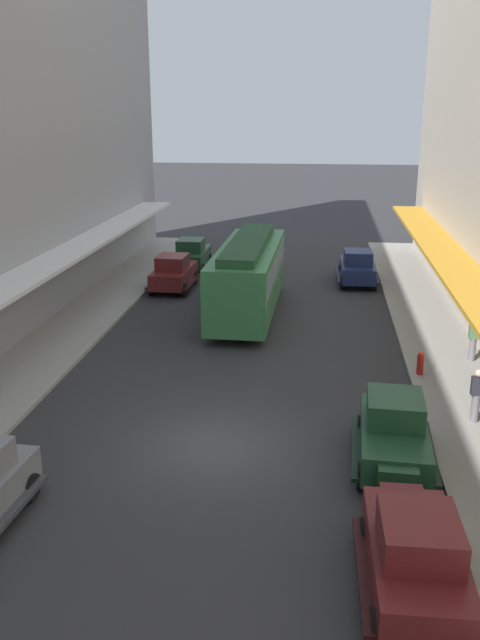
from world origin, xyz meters
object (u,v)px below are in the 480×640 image
Objects in this scene: parked_car_5 at (174,272)px; fire_hydrant at (420,363)px; parked_car_2 at (416,553)px; pedestrian_2 at (473,338)px; parked_car_1 at (394,431)px; streetcar at (248,274)px; parked_car_3 at (357,266)px; pedestrian_1 at (477,395)px; parked_car_0 at (192,254)px.

parked_car_5 is 5.23× the size of fire_hydrant.
parked_car_2 is 13.35m from pedestrian_2.
parked_car_1 is 0.45× the size of streetcar.
parked_car_2 is 24.00m from parked_car_5.
parked_car_3 is 2.61× the size of pedestrian_1.
parked_car_1 reaches higher than pedestrian_1.
parked_car_3 is 9.76m from parked_car_5.
parked_car_2 is 0.44× the size of streetcar.
parked_car_5 is 2.62× the size of pedestrian_1.
parked_car_3 is 5.23× the size of fire_hydrant.
parked_car_2 is at bearing -70.43° from parked_car_0.
parked_car_0 is 1.00× the size of parked_car_3.
parked_car_1 is 5.10m from parked_car_2.
parked_car_1 is 2.59× the size of pedestrian_2.
parked_car_5 is 16.04m from pedestrian_2.
fire_hydrant is at bearing -54.21° from parked_car_0.
pedestrian_1 reaches higher than fire_hydrant.
parked_car_0 is 22.45m from pedestrian_1.
pedestrian_1 is 0.98× the size of pedestrian_2.
streetcar reaches higher than parked_car_1.
streetcar is at bearing 127.01° from pedestrian_1.
parked_car_2 is at bearing -105.82° from pedestrian_2.
parked_car_0 is at bearing 109.57° from parked_car_2.
pedestrian_2 is at bearing -46.35° from parked_car_0.
fire_hydrant is at bearing 76.29° from parked_car_1.
parked_car_5 reaches higher than pedestrian_2.
parked_car_1 is 3.65m from pedestrian_1.
pedestrian_2 is at bearing -30.80° from streetcar.
parked_car_1 is 1.01× the size of parked_car_3.
parked_car_3 is 16.98m from pedestrian_1.
parked_car_1 is 19.31m from parked_car_3.
parked_car_0 is 18.94m from pedestrian_2.
pedestrian_1 is (12.19, -14.38, 0.05)m from parked_car_5.
parked_car_0 is at bearing 116.67° from streetcar.
parked_car_0 is at bearing 133.65° from pedestrian_2.
parked_car_5 is at bearing 119.52° from parked_car_1.
parked_car_1 is 19.46m from parked_car_5.
parked_car_5 is at bearing -90.92° from parked_car_0.
parked_car_0 reaches higher than pedestrian_2.
streetcar reaches higher than parked_car_2.
parked_car_5 is 15.46m from fire_hydrant.
parked_car_1 is 14.07m from streetcar.
pedestrian_2 is (3.68, -11.57, 0.07)m from parked_car_3.
parked_car_0 is at bearing 122.68° from pedestrian_1.
parked_car_5 is (-0.07, -4.51, 0.00)m from parked_car_0.
streetcar is 5.77× the size of pedestrian_2.
pedestrian_1 is 5.28m from pedestrian_2.
parked_car_3 is at bearing 14.11° from parked_car_5.
pedestrian_1 is (2.61, 2.55, 0.05)m from parked_car_1.
parked_car_2 is 1.00× the size of parked_car_3.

